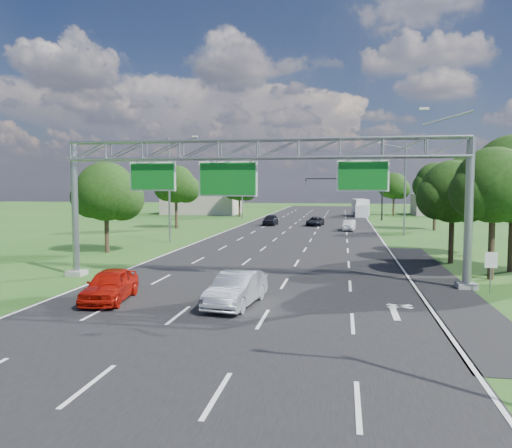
% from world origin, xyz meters
% --- Properties ---
extents(ground, '(220.00, 220.00, 0.00)m').
position_xyz_m(ground, '(0.00, 30.00, 0.00)').
color(ground, '#1E4C17').
rests_on(ground, ground).
extents(road, '(18.00, 180.00, 0.02)m').
position_xyz_m(road, '(0.00, 30.00, 0.00)').
color(road, black).
rests_on(road, ground).
extents(road_flare, '(3.00, 30.00, 0.02)m').
position_xyz_m(road_flare, '(10.20, 14.00, 0.00)').
color(road_flare, black).
rests_on(road_flare, ground).
extents(sign_gantry, '(23.50, 1.00, 9.56)m').
position_xyz_m(sign_gantry, '(0.33, 12.00, 6.89)').
color(sign_gantry, gray).
rests_on(sign_gantry, ground).
extents(regulatory_sign, '(0.60, 0.08, 2.10)m').
position_xyz_m(regulatory_sign, '(12.40, 10.98, 1.51)').
color(regulatory_sign, gray).
rests_on(regulatory_sign, ground).
extents(traffic_signal, '(12.21, 0.24, 7.00)m').
position_xyz_m(traffic_signal, '(7.48, 65.00, 5.17)').
color(traffic_signal, black).
rests_on(traffic_signal, ground).
extents(streetlight_l_near, '(2.97, 0.22, 10.16)m').
position_xyz_m(streetlight_l_near, '(-11.30, 30.00, 5.58)').
color(streetlight_l_near, gray).
rests_on(streetlight_l_near, ground).
extents(streetlight_l_far, '(2.97, 0.22, 10.16)m').
position_xyz_m(streetlight_l_far, '(-11.30, 65.00, 5.58)').
color(streetlight_l_far, gray).
rests_on(streetlight_l_far, ground).
extents(streetlight_r_mid, '(2.97, 0.22, 10.16)m').
position_xyz_m(streetlight_r_mid, '(11.30, 40.00, 5.58)').
color(streetlight_r_mid, gray).
rests_on(streetlight_r_mid, ground).
extents(tree_cluster_right, '(9.91, 14.60, 8.68)m').
position_xyz_m(tree_cluster_right, '(14.80, 19.19, 5.31)').
color(tree_cluster_right, '#2D2116').
rests_on(tree_cluster_right, ground).
extents(tree_verge_la, '(5.76, 4.80, 7.40)m').
position_xyz_m(tree_verge_la, '(-13.92, 22.04, 4.76)').
color(tree_verge_la, '#2D2116').
rests_on(tree_verge_la, ground).
extents(tree_verge_lb, '(5.76, 4.80, 8.06)m').
position_xyz_m(tree_verge_lb, '(-15.92, 45.04, 5.41)').
color(tree_verge_lb, '#2D2116').
rests_on(tree_verge_lb, ground).
extents(tree_verge_lc, '(5.76, 4.80, 7.62)m').
position_xyz_m(tree_verge_lc, '(-12.92, 70.04, 4.98)').
color(tree_verge_lc, '#2D2116').
rests_on(tree_verge_lc, ground).
extents(tree_verge_rd, '(5.76, 4.80, 8.28)m').
position_xyz_m(tree_verge_rd, '(16.08, 48.04, 5.63)').
color(tree_verge_rd, '#2D2116').
rests_on(tree_verge_rd, ground).
extents(tree_verge_re, '(5.76, 4.80, 7.84)m').
position_xyz_m(tree_verge_re, '(14.08, 78.04, 5.20)').
color(tree_verge_re, '#2D2116').
rests_on(tree_verge_re, ground).
extents(building_left, '(14.00, 10.00, 5.00)m').
position_xyz_m(building_left, '(-22.00, 78.00, 2.50)').
color(building_left, gray).
rests_on(building_left, ground).
extents(building_right, '(12.00, 9.00, 4.00)m').
position_xyz_m(building_right, '(24.00, 82.00, 2.00)').
color(building_right, gray).
rests_on(building_right, ground).
extents(red_coupe, '(2.38, 4.70, 1.53)m').
position_xyz_m(red_coupe, '(-5.85, 5.99, 0.77)').
color(red_coupe, '#B91408').
rests_on(red_coupe, ground).
extents(silver_sedan, '(2.24, 4.87, 1.55)m').
position_xyz_m(silver_sedan, '(0.23, 6.12, 0.77)').
color(silver_sedan, silver).
rests_on(silver_sedan, ground).
extents(car_queue_b, '(2.44, 4.57, 1.22)m').
position_xyz_m(car_queue_b, '(1.22, 52.44, 0.61)').
color(car_queue_b, black).
rests_on(car_queue_b, ground).
extents(car_queue_c, '(1.85, 4.44, 1.50)m').
position_xyz_m(car_queue_c, '(-4.91, 52.29, 0.75)').
color(car_queue_c, black).
rests_on(car_queue_c, ground).
extents(car_queue_d, '(1.66, 3.95, 1.27)m').
position_xyz_m(car_queue_d, '(5.71, 45.85, 0.63)').
color(car_queue_d, '#B9B9B9').
rests_on(car_queue_d, ground).
extents(box_truck, '(3.04, 8.28, 3.05)m').
position_xyz_m(box_truck, '(8.00, 75.27, 1.46)').
color(box_truck, silver).
rests_on(box_truck, ground).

